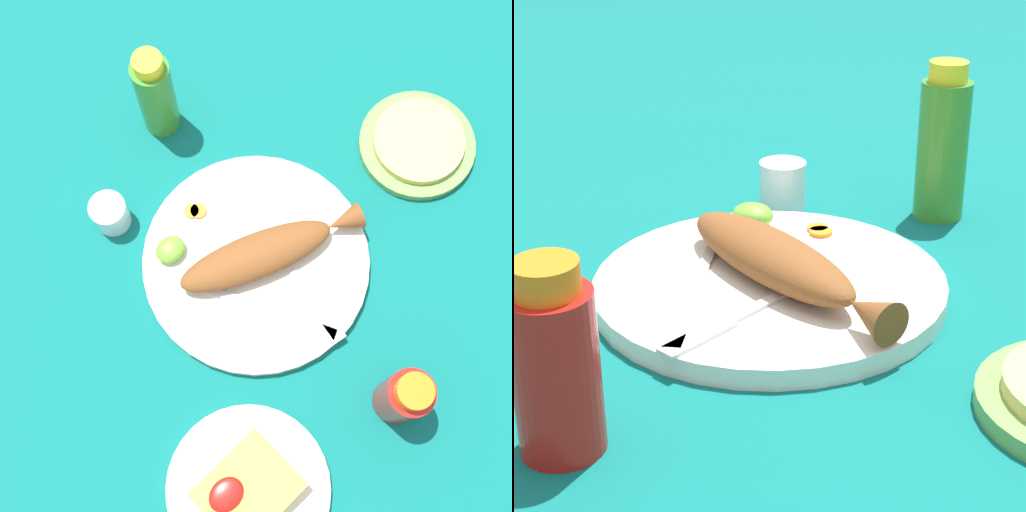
# 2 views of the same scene
# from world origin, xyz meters

# --- Properties ---
(ground_plane) EXTENTS (4.00, 4.00, 0.00)m
(ground_plane) POSITION_xyz_m (0.00, 0.00, 0.00)
(ground_plane) COLOR #0C605B
(main_plate) EXTENTS (0.31, 0.31, 0.02)m
(main_plate) POSITION_xyz_m (0.00, 0.00, 0.01)
(main_plate) COLOR silver
(main_plate) RESTS_ON ground_plane
(fried_fish) EXTENTS (0.26, 0.14, 0.04)m
(fried_fish) POSITION_xyz_m (-0.01, 0.00, 0.04)
(fried_fish) COLOR brown
(fried_fish) RESTS_ON main_plate
(fork_near) EXTENTS (0.05, 0.18, 0.00)m
(fork_near) POSITION_xyz_m (-0.02, 0.08, 0.02)
(fork_near) COLOR silver
(fork_near) RESTS_ON main_plate
(fork_far) EXTENTS (0.09, 0.17, 0.00)m
(fork_far) POSITION_xyz_m (0.03, 0.07, 0.02)
(fork_far) COLOR silver
(fork_far) RESTS_ON main_plate
(carrot_slice_near) EXTENTS (0.02, 0.02, 0.00)m
(carrot_slice_near) POSITION_xyz_m (0.01, -0.11, 0.02)
(carrot_slice_near) COLOR orange
(carrot_slice_near) RESTS_ON main_plate
(carrot_slice_mid) EXTENTS (0.02, 0.02, 0.00)m
(carrot_slice_mid) POSITION_xyz_m (0.02, -0.11, 0.02)
(carrot_slice_mid) COLOR orange
(carrot_slice_mid) RESTS_ON main_plate
(lime_wedge_main) EXTENTS (0.04, 0.04, 0.02)m
(lime_wedge_main) POSITION_xyz_m (0.07, -0.09, 0.03)
(lime_wedge_main) COLOR #6BB233
(lime_wedge_main) RESTS_ON main_plate
(hot_sauce_bottle_red) EXTENTS (0.06, 0.06, 0.14)m
(hot_sauce_bottle_red) POSITION_xyz_m (-0.00, 0.26, 0.06)
(hot_sauce_bottle_red) COLOR #B21914
(hot_sauce_bottle_red) RESTS_ON ground_plane
(hot_sauce_bottle_green) EXTENTS (0.05, 0.05, 0.16)m
(hot_sauce_bottle_green) POSITION_xyz_m (-0.05, -0.25, 0.08)
(hot_sauce_bottle_green) COLOR #3D8428
(hot_sauce_bottle_green) RESTS_ON ground_plane
(salt_cup) EXTENTS (0.05, 0.05, 0.05)m
(salt_cup) POSITION_xyz_m (0.10, -0.18, 0.02)
(salt_cup) COLOR silver
(salt_cup) RESTS_ON ground_plane
(side_plate_fries) EXTENTS (0.20, 0.20, 0.01)m
(side_plate_fries) POSITION_xyz_m (0.21, 0.20, 0.01)
(side_plate_fries) COLOR silver
(side_plate_fries) RESTS_ON ground_plane
(fries_pile) EXTENTS (0.11, 0.09, 0.04)m
(fries_pile) POSITION_xyz_m (0.21, 0.20, 0.03)
(fries_pile) COLOR gold
(fries_pile) RESTS_ON side_plate_fries
(tortilla_plate) EXTENTS (0.17, 0.17, 0.01)m
(tortilla_plate) POSITION_xyz_m (-0.29, 0.03, 0.01)
(tortilla_plate) COLOR #6B9E4C
(tortilla_plate) RESTS_ON ground_plane
(tortilla_stack) EXTENTS (0.13, 0.13, 0.01)m
(tortilla_stack) POSITION_xyz_m (-0.29, 0.03, 0.02)
(tortilla_stack) COLOR #E0C666
(tortilla_stack) RESTS_ON tortilla_plate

